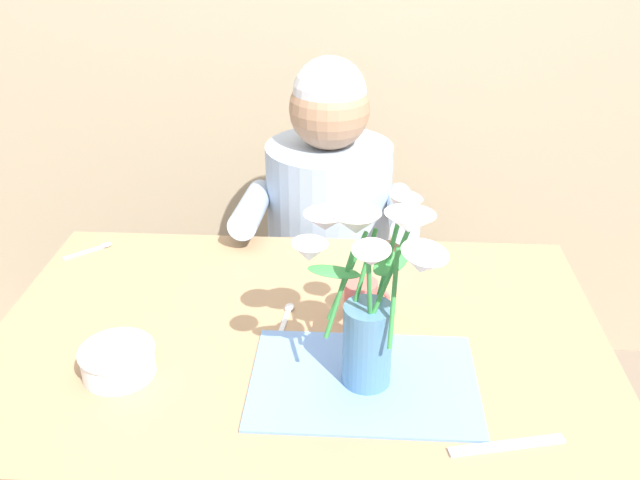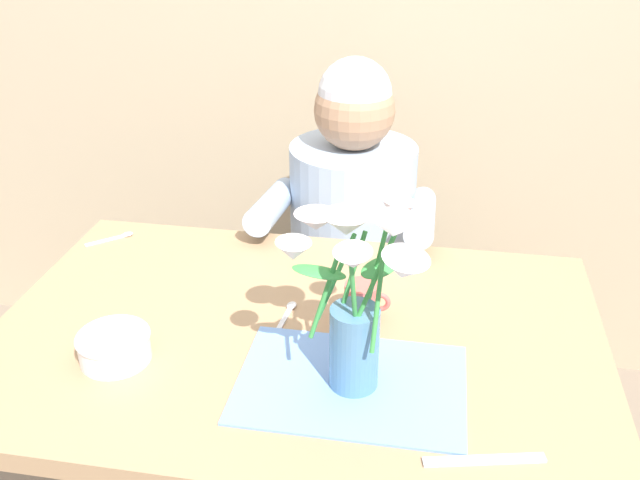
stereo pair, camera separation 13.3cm
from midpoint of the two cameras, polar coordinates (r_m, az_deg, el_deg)
The scene contains 9 objects.
dining_table at distance 1.45m, azimuth 0.75°, elevation -10.60°, with size 1.20×0.80×0.74m.
seated_person at distance 2.00m, azimuth 4.43°, elevation -1.63°, with size 0.45×0.47×1.14m.
striped_placemat at distance 1.26m, azimuth 5.61°, elevation -11.63°, with size 0.40×0.28×0.01m, color #6B93D1.
flower_vase at distance 1.16m, azimuth 6.38°, elevation -4.18°, with size 0.27×0.23×0.34m.
ceramic_bowl at distance 1.34m, azimuth -13.63°, elevation -8.42°, with size 0.14×0.14×0.06m.
dinner_knife at distance 1.17m, azimuth 16.54°, elevation -16.87°, with size 0.19×0.02×0.01m, color silver.
ceramic_mug at distance 1.41m, azimuth 6.14°, elevation -5.10°, with size 0.09×0.07×0.08m.
spoon_0 at distance 1.44m, azimuth 0.03°, elevation -5.98°, with size 0.03×0.12×0.01m.
spoon_1 at distance 1.78m, azimuth -14.10°, elevation 0.18°, with size 0.10×0.09×0.01m.
Camera 2 is at (0.24, -1.11, 1.54)m, focal length 39.44 mm.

